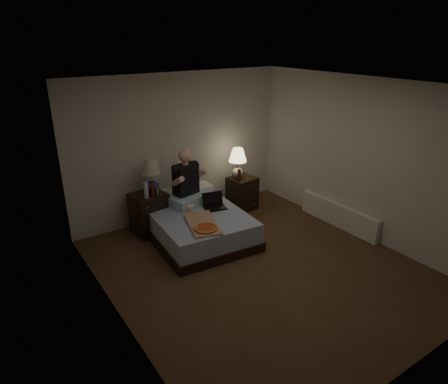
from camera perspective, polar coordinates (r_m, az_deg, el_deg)
floor at (r=5.75m, az=5.11°, el=-10.68°), size 4.00×4.50×0.00m
ceiling at (r=4.89m, az=6.11°, el=14.86°), size 4.00×4.50×0.00m
wall_back at (r=6.98m, az=-6.25°, el=6.47°), size 4.00×0.00×2.50m
wall_front at (r=3.91m, az=27.16°, el=-8.82°), size 4.00×0.00×2.50m
wall_left at (r=4.30m, az=-15.63°, el=-4.29°), size 0.00×4.50×2.50m
wall_right at (r=6.59m, az=19.21°, el=4.44°), size 0.00×4.50×2.50m
bed at (r=6.42m, az=-3.93°, el=-4.67°), size 1.50×1.91×0.45m
nightstand_left at (r=6.65m, az=-10.63°, el=-2.97°), size 0.58×0.53×0.68m
nightstand_right at (r=7.42m, az=2.60°, el=-0.18°), size 0.51×0.47×0.61m
lamp_left at (r=6.48m, az=-10.35°, el=2.32°), size 0.40×0.40×0.56m
lamp_right at (r=7.20m, az=1.96°, el=4.10°), size 0.41×0.41×0.56m
water_bottle at (r=6.31m, az=-11.08°, el=0.22°), size 0.07×0.07×0.25m
soda_can at (r=6.44m, az=-9.53°, el=0.05°), size 0.07×0.07×0.10m
beer_bottle_left at (r=6.35m, az=-10.17°, el=0.33°), size 0.06×0.06×0.23m
beer_bottle_right at (r=7.12m, az=2.17°, el=2.49°), size 0.06×0.06×0.23m
person at (r=6.46m, az=-5.21°, el=2.13°), size 0.76×0.65×0.93m
laptop at (r=6.38m, az=-1.27°, el=-1.39°), size 0.39×0.34×0.24m
pizza_box at (r=5.70m, az=-2.62°, el=-5.25°), size 0.60×0.84×0.08m
radiator at (r=7.06m, az=16.01°, el=-3.18°), size 0.10×1.60×0.40m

